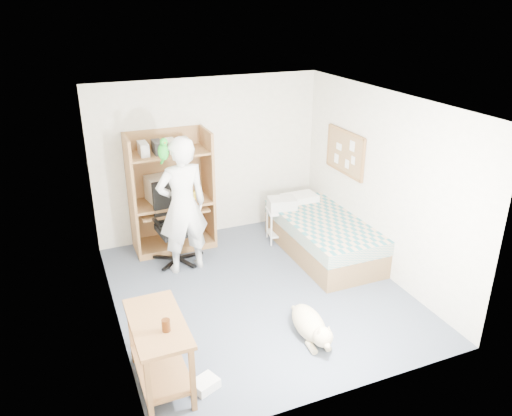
{
  "coord_description": "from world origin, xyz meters",
  "views": [
    {
      "loc": [
        -2.19,
        -5.18,
        3.59
      ],
      "look_at": [
        0.1,
        0.33,
        1.05
      ],
      "focal_mm": 35.0,
      "sensor_mm": 36.0,
      "label": 1
    }
  ],
  "objects_px": {
    "computer_hutch": "(171,196)",
    "side_desk": "(159,344)",
    "printer_cart": "(282,220)",
    "bed": "(323,236)",
    "office_chair": "(175,234)",
    "dog": "(311,325)",
    "person": "(182,206)"
  },
  "relations": [
    {
      "from": "computer_hutch",
      "to": "dog",
      "type": "relative_size",
      "value": 1.84
    },
    {
      "from": "computer_hutch",
      "to": "office_chair",
      "type": "relative_size",
      "value": 1.55
    },
    {
      "from": "bed",
      "to": "dog",
      "type": "height_order",
      "value": "bed"
    },
    {
      "from": "bed",
      "to": "side_desk",
      "type": "distance_m",
      "value": 3.39
    },
    {
      "from": "side_desk",
      "to": "office_chair",
      "type": "relative_size",
      "value": 0.86
    },
    {
      "from": "bed",
      "to": "office_chair",
      "type": "distance_m",
      "value": 2.18
    },
    {
      "from": "office_chair",
      "to": "person",
      "type": "bearing_deg",
      "value": -85.58
    },
    {
      "from": "bed",
      "to": "side_desk",
      "type": "xyz_separation_m",
      "value": [
        -2.85,
        -1.82,
        0.21
      ]
    },
    {
      "from": "side_desk",
      "to": "office_chair",
      "type": "distance_m",
      "value": 2.59
    },
    {
      "from": "bed",
      "to": "dog",
      "type": "relative_size",
      "value": 2.06
    },
    {
      "from": "computer_hutch",
      "to": "printer_cart",
      "type": "distance_m",
      "value": 1.75
    },
    {
      "from": "computer_hutch",
      "to": "person",
      "type": "distance_m",
      "value": 0.8
    },
    {
      "from": "side_desk",
      "to": "dog",
      "type": "relative_size",
      "value": 1.02
    },
    {
      "from": "bed",
      "to": "office_chair",
      "type": "bearing_deg",
      "value": 162.54
    },
    {
      "from": "person",
      "to": "dog",
      "type": "height_order",
      "value": "person"
    },
    {
      "from": "bed",
      "to": "person",
      "type": "xyz_separation_m",
      "value": [
        -2.02,
        0.34,
        0.68
      ]
    },
    {
      "from": "office_chair",
      "to": "person",
      "type": "xyz_separation_m",
      "value": [
        0.06,
        -0.31,
        0.55
      ]
    },
    {
      "from": "computer_hutch",
      "to": "bed",
      "type": "distance_m",
      "value": 2.35
    },
    {
      "from": "side_desk",
      "to": "person",
      "type": "xyz_separation_m",
      "value": [
        0.83,
        2.16,
        0.47
      ]
    },
    {
      "from": "computer_hutch",
      "to": "side_desk",
      "type": "relative_size",
      "value": 1.8
    },
    {
      "from": "person",
      "to": "printer_cart",
      "type": "relative_size",
      "value": 3.57
    },
    {
      "from": "bed",
      "to": "printer_cart",
      "type": "xyz_separation_m",
      "value": [
        -0.39,
        0.62,
        0.07
      ]
    },
    {
      "from": "computer_hutch",
      "to": "dog",
      "type": "distance_m",
      "value": 3.05
    },
    {
      "from": "bed",
      "to": "side_desk",
      "type": "relative_size",
      "value": 2.02
    },
    {
      "from": "bed",
      "to": "dog",
      "type": "xyz_separation_m",
      "value": [
        -1.13,
        -1.72,
        -0.13
      ]
    },
    {
      "from": "printer_cart",
      "to": "bed",
      "type": "bearing_deg",
      "value": -46.81
    },
    {
      "from": "dog",
      "to": "printer_cart",
      "type": "height_order",
      "value": "printer_cart"
    },
    {
      "from": "computer_hutch",
      "to": "office_chair",
      "type": "xyz_separation_m",
      "value": [
        -0.08,
        -0.47,
        -0.41
      ]
    },
    {
      "from": "office_chair",
      "to": "printer_cart",
      "type": "distance_m",
      "value": 1.69
    },
    {
      "from": "side_desk",
      "to": "person",
      "type": "relative_size",
      "value": 0.52
    },
    {
      "from": "computer_hutch",
      "to": "side_desk",
      "type": "distance_m",
      "value": 3.08
    },
    {
      "from": "dog",
      "to": "person",
      "type": "bearing_deg",
      "value": 117.65
    }
  ]
}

